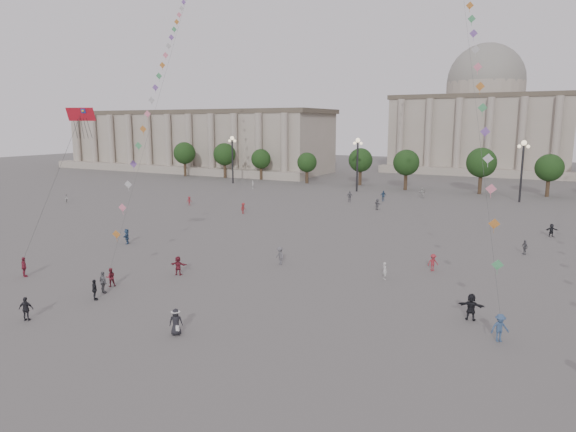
% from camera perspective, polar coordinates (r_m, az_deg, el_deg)
% --- Properties ---
extents(ground, '(360.00, 360.00, 0.00)m').
position_cam_1_polar(ground, '(36.71, -9.83, -11.42)').
color(ground, '#514F4C').
rests_on(ground, ground).
extents(hall_west, '(84.00, 26.22, 17.20)m').
position_cam_1_polar(hall_west, '(154.40, -10.43, 8.21)').
color(hall_west, '#A09886').
rests_on(hall_west, ground).
extents(hall_central, '(48.30, 34.30, 35.50)m').
position_cam_1_polar(hall_central, '(157.34, 20.82, 9.87)').
color(hall_central, '#A09886').
rests_on(hall_central, ground).
extents(tree_row, '(137.12, 5.12, 8.00)m').
position_cam_1_polar(tree_row, '(107.12, 16.80, 5.49)').
color(tree_row, '#3B2D1D').
rests_on(tree_row, ground).
extents(lamp_post_far_west, '(2.00, 0.90, 10.65)m').
position_cam_1_polar(lamp_post_far_west, '(117.40, -6.20, 7.20)').
color(lamp_post_far_west, '#262628').
rests_on(lamp_post_far_west, ground).
extents(lamp_post_mid_west, '(2.00, 0.90, 10.65)m').
position_cam_1_polar(lamp_post_mid_west, '(103.45, 7.74, 6.77)').
color(lamp_post_mid_west, '#262628').
rests_on(lamp_post_mid_west, ground).
extents(lamp_post_mid_east, '(2.00, 0.90, 10.65)m').
position_cam_1_polar(lamp_post_mid_east, '(97.07, 24.62, 5.71)').
color(lamp_post_mid_east, '#262628').
rests_on(lamp_post_mid_east, ground).
extents(person_crowd_0, '(1.18, 0.89, 1.87)m').
position_cam_1_polar(person_crowd_0, '(91.64, 10.53, 2.21)').
color(person_crowd_0, '#345376').
rests_on(person_crowd_0, ground).
extents(person_crowd_1, '(0.80, 0.89, 1.50)m').
position_cam_1_polar(person_crowd_1, '(96.41, -23.36, 1.83)').
color(person_crowd_1, beige).
rests_on(person_crowd_1, ground).
extents(person_crowd_2, '(1.02, 1.09, 1.48)m').
position_cam_1_polar(person_crowd_2, '(87.02, -10.91, 1.65)').
color(person_crowd_2, maroon).
rests_on(person_crowd_2, ground).
extents(person_crowd_3, '(1.81, 0.72, 1.91)m').
position_cam_1_polar(person_crowd_3, '(38.19, 19.68, -9.49)').
color(person_crowd_3, black).
rests_on(person_crowd_3, ground).
extents(person_crowd_4, '(1.58, 1.69, 1.90)m').
position_cam_1_polar(person_crowd_4, '(97.15, 14.67, 2.51)').
color(person_crowd_4, beige).
rests_on(person_crowd_4, ground).
extents(person_crowd_6, '(1.32, 1.11, 1.77)m').
position_cam_1_polar(person_crowd_6, '(49.65, -0.91, -4.43)').
color(person_crowd_6, '#5F5E63').
rests_on(person_crowd_6, ground).
extents(person_crowd_8, '(1.18, 1.13, 1.61)m').
position_cam_1_polar(person_crowd_8, '(49.41, 15.81, -4.99)').
color(person_crowd_8, maroon).
rests_on(person_crowd_8, ground).
extents(person_crowd_9, '(1.53, 1.04, 1.59)m').
position_cam_1_polar(person_crowd_9, '(69.39, 27.23, -1.42)').
color(person_crowd_9, black).
rests_on(person_crowd_9, ground).
extents(person_crowd_10, '(0.41, 0.62, 1.68)m').
position_cam_1_polar(person_crowd_10, '(107.69, -3.92, 3.49)').
color(person_crowd_10, '#B2B2AD').
rests_on(person_crowd_10, ground).
extents(person_crowd_12, '(1.61, 1.40, 1.76)m').
position_cam_1_polar(person_crowd_12, '(82.46, 9.89, 1.32)').
color(person_crowd_12, slate).
rests_on(person_crowd_12, ground).
extents(person_crowd_13, '(0.66, 0.66, 1.55)m').
position_cam_1_polar(person_crowd_13, '(45.83, 10.70, -6.01)').
color(person_crowd_13, beige).
rests_on(person_crowd_13, ground).
extents(person_crowd_16, '(1.21, 0.76, 1.91)m').
position_cam_1_polar(person_crowd_16, '(89.77, 6.86, 2.16)').
color(person_crowd_16, slate).
rests_on(person_crowd_16, ground).
extents(person_crowd_17, '(0.64, 1.08, 1.65)m').
position_cam_1_polar(person_crowd_17, '(77.85, -5.00, 0.87)').
color(person_crowd_17, maroon).
rests_on(person_crowd_17, ground).
extents(person_crowd_18, '(1.32, 1.62, 1.74)m').
position_cam_1_polar(person_crowd_18, '(60.92, -17.48, -2.16)').
color(person_crowd_18, '#37577D').
rests_on(person_crowd_18, ground).
extents(person_crowd_19, '(0.85, 0.91, 1.51)m').
position_cam_1_polar(person_crowd_19, '(58.94, 24.81, -3.17)').
color(person_crowd_19, '#5B5B60').
rests_on(person_crowd_19, ground).
extents(tourist_0, '(1.15, 0.76, 1.81)m').
position_cam_1_polar(tourist_0, '(51.39, -27.27, -5.06)').
color(tourist_0, maroon).
rests_on(tourist_0, ground).
extents(tourist_1, '(1.02, 0.87, 1.64)m').
position_cam_1_polar(tourist_1, '(42.64, -20.69, -7.68)').
color(tourist_1, black).
rests_on(tourist_1, ground).
extents(tourist_2, '(1.67, 0.87, 1.72)m').
position_cam_1_polar(tourist_2, '(47.38, -12.11, -5.41)').
color(tourist_2, maroon).
rests_on(tourist_2, ground).
extents(tourist_3, '(1.12, 0.71, 1.78)m').
position_cam_1_polar(tourist_3, '(44.08, -19.86, -6.95)').
color(tourist_3, slate).
rests_on(tourist_3, ground).
extents(tourist_4, '(1.08, 0.84, 1.70)m').
position_cam_1_polar(tourist_4, '(40.24, -27.09, -9.18)').
color(tourist_4, '#232328').
rests_on(tourist_4, ground).
extents(kite_flyer_0, '(0.93, 0.97, 1.57)m').
position_cam_1_polar(kite_flyer_0, '(45.68, -19.10, -6.44)').
color(kite_flyer_0, maroon).
rests_on(kite_flyer_0, ground).
extents(kite_flyer_1, '(1.33, 1.20, 1.79)m').
position_cam_1_polar(kite_flyer_1, '(35.30, 22.48, -11.41)').
color(kite_flyer_1, '#344E75').
rests_on(kite_flyer_1, ground).
extents(hat_person, '(1.02, 0.94, 1.74)m').
position_cam_1_polar(hat_person, '(34.44, -12.35, -11.37)').
color(hat_person, black).
rests_on(hat_person, ground).
extents(dragon_kite, '(4.92, 1.37, 14.72)m').
position_cam_1_polar(dragon_kite, '(44.35, -22.00, 9.44)').
color(dragon_kite, red).
rests_on(dragon_kite, ground).
extents(kite_train_west, '(25.04, 42.46, 62.17)m').
position_cam_1_polar(kite_train_west, '(69.98, -13.45, 16.47)').
color(kite_train_west, '#3F3F3F').
rests_on(kite_train_west, ground).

